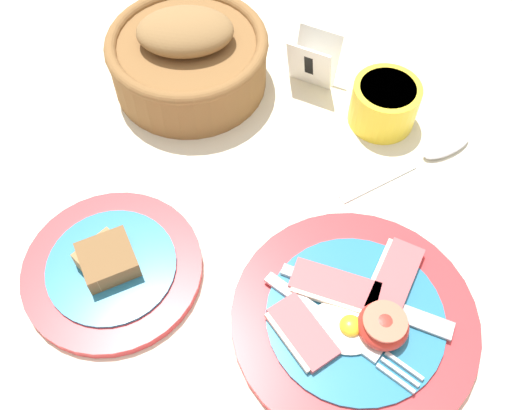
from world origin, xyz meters
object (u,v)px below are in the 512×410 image
at_px(sugar_cup, 384,103).
at_px(teaspoon_by_saucer, 429,155).
at_px(bread_plate, 111,267).
at_px(breakfast_plate, 355,318).
at_px(bread_basket, 188,56).
at_px(number_card, 313,61).

distance_m(sugar_cup, teaspoon_by_saucer, 0.09).
bearing_deg(bread_plate, teaspoon_by_saucer, 37.71).
bearing_deg(breakfast_plate, bread_plate, -178.11).
height_order(breakfast_plate, bread_basket, bread_basket).
distance_m(sugar_cup, number_card, 0.11).
height_order(number_card, teaspoon_by_saucer, number_card).
relative_size(breakfast_plate, bread_basket, 1.23).
bearing_deg(bread_plate, breakfast_plate, 1.89).
relative_size(bread_plate, bread_basket, 0.94).
xyz_separation_m(breakfast_plate, teaspoon_by_saucer, (0.05, 0.24, -0.01)).
height_order(breakfast_plate, sugar_cup, sugar_cup).
relative_size(bread_plate, teaspoon_by_saucer, 1.30).
height_order(bread_basket, teaspoon_by_saucer, bread_basket).
xyz_separation_m(breakfast_plate, sugar_cup, (-0.01, 0.29, 0.02)).
distance_m(bread_basket, number_card, 0.16).
bearing_deg(sugar_cup, breakfast_plate, -87.32).
bearing_deg(teaspoon_by_saucer, sugar_cup, 100.61).
distance_m(bread_plate, sugar_cup, 0.39).
xyz_separation_m(breakfast_plate, bread_plate, (-0.27, -0.01, 0.00)).
relative_size(bread_basket, number_card, 2.85).
bearing_deg(bread_basket, sugar_cup, -0.43).
xyz_separation_m(bread_plate, sugar_cup, (0.25, 0.30, 0.02)).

